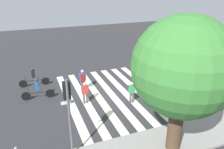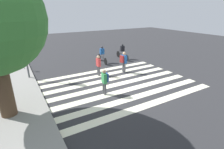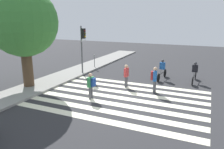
{
  "view_description": "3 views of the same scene",
  "coord_description": "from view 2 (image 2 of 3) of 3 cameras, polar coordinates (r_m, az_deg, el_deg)",
  "views": [
    {
      "loc": [
        5.44,
        13.87,
        7.84
      ],
      "look_at": [
        -0.28,
        -0.66,
        1.37
      ],
      "focal_mm": 35.0,
      "sensor_mm": 36.0,
      "label": 1
    },
    {
      "loc": [
        -9.4,
        6.12,
        4.9
      ],
      "look_at": [
        -0.25,
        0.78,
        0.93
      ],
      "focal_mm": 28.0,
      "sensor_mm": 36.0,
      "label": 2
    },
    {
      "loc": [
        -11.71,
        -4.59,
        4.73
      ],
      "look_at": [
        -0.19,
        0.57,
        1.48
      ],
      "focal_mm": 35.0,
      "sensor_mm": 36.0,
      "label": 3
    }
  ],
  "objects": [
    {
      "name": "ground_plane",
      "position": [
        12.24,
        2.54,
        -3.06
      ],
      "size": [
        60.0,
        60.0,
        0.0
      ],
      "primitive_type": "plane",
      "color": "#2D2D30"
    },
    {
      "name": "sidewalk_curb",
      "position": [
        10.57,
        -27.74,
        -9.22
      ],
      "size": [
        36.0,
        2.5,
        0.14
      ],
      "color": "gray",
      "rests_on": "ground_plane"
    },
    {
      "name": "crosswalk_stripes",
      "position": [
        12.24,
        2.54,
        -3.04
      ],
      "size": [
        6.92,
        10.0,
        0.01
      ],
      "color": "#F2EDCC",
      "rests_on": "ground_plane"
    },
    {
      "name": "traffic_light",
      "position": [
        13.73,
        -26.58,
        10.05
      ],
      "size": [
        0.6,
        0.5,
        4.13
      ],
      "color": "#515456",
      "rests_on": "ground_plane"
    },
    {
      "name": "parking_meter",
      "position": [
        16.44,
        -27.17,
        4.71
      ],
      "size": [
        0.15,
        0.15,
        1.4
      ],
      "color": "#515456",
      "rests_on": "ground_plane"
    },
    {
      "name": "pedestrian_adult_yellow_jacket",
      "position": [
        13.48,
        -4.46,
        3.31
      ],
      "size": [
        0.45,
        0.24,
        1.62
      ],
      "rotation": [
        0.0,
        0.0,
        3.12
      ],
      "color": "#4C4C51",
      "rests_on": "ground_plane"
    },
    {
      "name": "pedestrian_child_with_backpack",
      "position": [
        10.43,
        -2.38,
        -1.78
      ],
      "size": [
        0.47,
        0.4,
        1.6
      ],
      "rotation": [
        0.0,
        0.0,
        -0.13
      ],
      "color": "#4C4C51",
      "rests_on": "ground_plane"
    },
    {
      "name": "pedestrian_adult_tall_backpack",
      "position": [
        14.14,
        3.82,
        4.55
      ],
      "size": [
        0.5,
        0.44,
        1.72
      ],
      "rotation": [
        0.0,
        0.0,
        3.29
      ],
      "color": "#4C4C51",
      "rests_on": "ground_plane"
    },
    {
      "name": "cyclist_near_curb",
      "position": [
        16.95,
        -3.25,
        6.76
      ],
      "size": [
        2.33,
        0.42,
        1.61
      ],
      "rotation": [
        0.0,
        0.0,
        -0.11
      ],
      "color": "black",
      "rests_on": "ground_plane"
    },
    {
      "name": "cyclist_mid_street",
      "position": [
        18.25,
        3.39,
        7.74
      ],
      "size": [
        2.41,
        0.41,
        1.59
      ],
      "rotation": [
        0.0,
        0.0,
        -0.05
      ],
      "color": "black",
      "rests_on": "ground_plane"
    }
  ]
}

